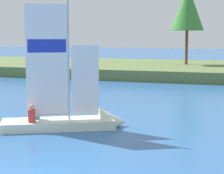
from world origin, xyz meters
The scene contains 3 objects.
shore_bank centered at (0.00, 29.25, 0.45)m, with size 80.00×14.74×0.89m, color #5B703D.
shoreline_tree_centre centered at (0.13, 29.74, 6.16)m, with size 3.12×3.12×7.38m.
sailboat centered at (-1.18, 6.05, 0.39)m, with size 5.05×3.37×5.60m.
Camera 1 is at (4.78, -8.57, 3.74)m, focal length 64.05 mm.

